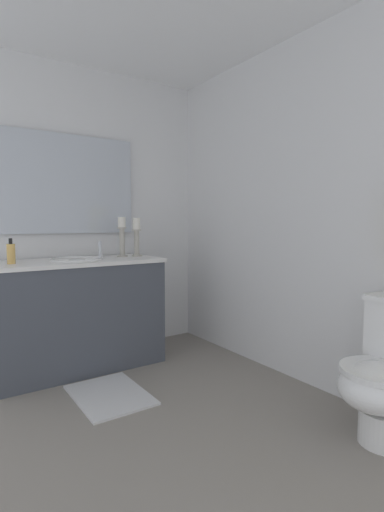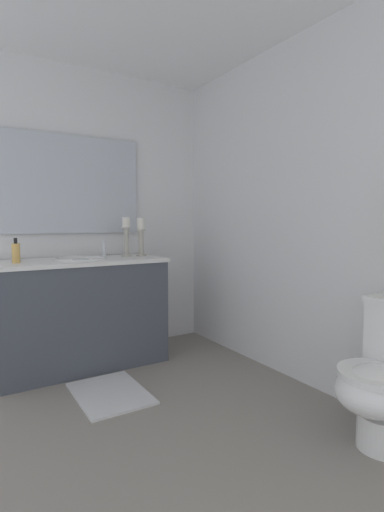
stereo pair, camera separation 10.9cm
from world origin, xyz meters
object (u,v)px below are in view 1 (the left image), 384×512
(vanity_cabinet, at_px, (78,314))
(sink_basin, at_px, (77,265))
(candle_holder_short, at_px, (122,236))
(candle_holder_tall, at_px, (137,236))
(mirror, at_px, (64,184))
(soap_bottle, at_px, (11,253))
(bath_mat, at_px, (110,395))

(vanity_cabinet, bearing_deg, sink_basin, 90.00)
(vanity_cabinet, relative_size, candle_holder_short, 3.87)
(candle_holder_tall, relative_size, candle_holder_short, 0.98)
(candle_holder_tall, bearing_deg, mirror, -115.45)
(vanity_cabinet, xyz_separation_m, sink_basin, (-0.00, 0.00, 0.39))
(vanity_cabinet, height_order, soap_bottle, soap_bottle)
(mirror, xyz_separation_m, candle_holder_short, (0.23, 0.41, -0.43))
(vanity_cabinet, bearing_deg, candle_holder_tall, 93.01)
(candle_holder_short, relative_size, bath_mat, 0.56)
(sink_basin, xyz_separation_m, candle_holder_short, (-0.05, 0.41, 0.22))
(sink_basin, xyz_separation_m, bath_mat, (0.62, -0.00, -0.81))
(bath_mat, bearing_deg, sink_basin, 179.91)
(mirror, xyz_separation_m, bath_mat, (0.91, 0.00, -1.46))
(sink_basin, distance_m, candle_holder_tall, 0.57)
(vanity_cabinet, height_order, mirror, mirror)
(sink_basin, bearing_deg, bath_mat, -0.09)
(vanity_cabinet, distance_m, mirror, 1.07)
(bath_mat, bearing_deg, vanity_cabinet, -180.00)
(sink_basin, distance_m, soap_bottle, 0.49)
(mirror, relative_size, candle_holder_tall, 3.64)
(sink_basin, relative_size, candle_holder_short, 1.20)
(mirror, distance_m, candle_holder_tall, 0.73)
(vanity_cabinet, bearing_deg, bath_mat, 0.00)
(mirror, xyz_separation_m, candle_holder_tall, (0.25, 0.53, -0.43))
(candle_holder_tall, distance_m, soap_bottle, 1.01)
(bath_mat, bearing_deg, candle_holder_short, 149.11)
(candle_holder_tall, xyz_separation_m, soap_bottle, (0.05, -1.00, -0.10))
(candle_holder_tall, bearing_deg, bath_mat, -39.06)
(vanity_cabinet, relative_size, sink_basin, 3.23)
(candle_holder_short, bearing_deg, mirror, -119.10)
(sink_basin, height_order, candle_holder_tall, candle_holder_tall)
(soap_bottle, bearing_deg, mirror, 122.94)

